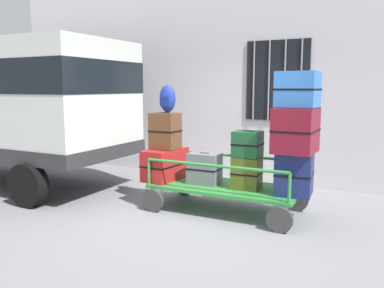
{
  "coord_description": "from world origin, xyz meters",
  "views": [
    {
      "loc": [
        2.44,
        -5.02,
        1.88
      ],
      "look_at": [
        -0.3,
        0.38,
        1.0
      ],
      "focal_mm": 36.87,
      "sensor_mm": 36.0,
      "label": 1
    }
  ],
  "objects_px": {
    "luggage_cart": "(225,190)",
    "suitcase_center_middle": "(248,144)",
    "suitcase_left_middle": "(165,131)",
    "suitcase_center_bottom": "(247,173)",
    "suitcase_midright_top": "(298,89)",
    "suitcase_midright_middle": "(296,130)",
    "suitcase_midleft_bottom": "(204,168)",
    "van": "(13,99)",
    "suitcase_left_bottom": "(165,164)",
    "backpack": "(167,99)",
    "suitcase_midright_bottom": "(294,174)"
  },
  "relations": [
    {
      "from": "suitcase_midright_top",
      "to": "suitcase_left_middle",
      "type": "bearing_deg",
      "value": -178.87
    },
    {
      "from": "suitcase_midright_top",
      "to": "luggage_cart",
      "type": "bearing_deg",
      "value": -179.07
    },
    {
      "from": "van",
      "to": "suitcase_midright_bottom",
      "type": "relative_size",
      "value": 7.81
    },
    {
      "from": "suitcase_midright_top",
      "to": "suitcase_midleft_bottom",
      "type": "bearing_deg",
      "value": -178.94
    },
    {
      "from": "van",
      "to": "suitcase_midright_top",
      "type": "distance_m",
      "value": 5.36
    },
    {
      "from": "van",
      "to": "luggage_cart",
      "type": "height_order",
      "value": "van"
    },
    {
      "from": "suitcase_midright_middle",
      "to": "suitcase_midright_top",
      "type": "height_order",
      "value": "suitcase_midright_top"
    },
    {
      "from": "luggage_cart",
      "to": "backpack",
      "type": "distance_m",
      "value": 1.69
    },
    {
      "from": "luggage_cart",
      "to": "suitcase_midright_top",
      "type": "distance_m",
      "value": 1.83
    },
    {
      "from": "suitcase_midleft_bottom",
      "to": "suitcase_center_bottom",
      "type": "height_order",
      "value": "suitcase_midleft_bottom"
    },
    {
      "from": "suitcase_center_bottom",
      "to": "suitcase_midright_bottom",
      "type": "height_order",
      "value": "suitcase_midright_bottom"
    },
    {
      "from": "van",
      "to": "backpack",
      "type": "relative_size",
      "value": 10.51
    },
    {
      "from": "suitcase_midright_bottom",
      "to": "suitcase_center_bottom",
      "type": "bearing_deg",
      "value": -180.0
    },
    {
      "from": "suitcase_left_bottom",
      "to": "suitcase_midright_bottom",
      "type": "distance_m",
      "value": 2.06
    },
    {
      "from": "suitcase_midright_bottom",
      "to": "suitcase_midright_middle",
      "type": "relative_size",
      "value": 0.91
    },
    {
      "from": "suitcase_left_bottom",
      "to": "suitcase_midright_bottom",
      "type": "xyz_separation_m",
      "value": [
        2.06,
        0.02,
        0.05
      ]
    },
    {
      "from": "suitcase_left_bottom",
      "to": "suitcase_midleft_bottom",
      "type": "bearing_deg",
      "value": 2.41
    },
    {
      "from": "suitcase_midright_bottom",
      "to": "van",
      "type": "bearing_deg",
      "value": -178.24
    },
    {
      "from": "luggage_cart",
      "to": "suitcase_center_bottom",
      "type": "distance_m",
      "value": 0.46
    },
    {
      "from": "suitcase_left_middle",
      "to": "suitcase_center_middle",
      "type": "height_order",
      "value": "suitcase_left_middle"
    },
    {
      "from": "van",
      "to": "suitcase_left_middle",
      "type": "height_order",
      "value": "van"
    },
    {
      "from": "suitcase_left_bottom",
      "to": "suitcase_left_middle",
      "type": "relative_size",
      "value": 1.4
    },
    {
      "from": "suitcase_left_bottom",
      "to": "suitcase_left_middle",
      "type": "height_order",
      "value": "suitcase_left_middle"
    },
    {
      "from": "suitcase_center_middle",
      "to": "luggage_cart",
      "type": "bearing_deg",
      "value": 179.18
    },
    {
      "from": "suitcase_left_middle",
      "to": "suitcase_midleft_bottom",
      "type": "distance_m",
      "value": 0.88
    },
    {
      "from": "suitcase_center_bottom",
      "to": "suitcase_midright_top",
      "type": "relative_size",
      "value": 0.85
    },
    {
      "from": "suitcase_midright_bottom",
      "to": "suitcase_midright_middle",
      "type": "xyz_separation_m",
      "value": [
        0.0,
        -0.01,
        0.6
      ]
    },
    {
      "from": "suitcase_left_middle",
      "to": "suitcase_midright_middle",
      "type": "height_order",
      "value": "suitcase_midright_middle"
    },
    {
      "from": "suitcase_midright_top",
      "to": "suitcase_midright_middle",
      "type": "bearing_deg",
      "value": -90.0
    },
    {
      "from": "suitcase_left_middle",
      "to": "suitcase_center_middle",
      "type": "bearing_deg",
      "value": 0.79
    },
    {
      "from": "suitcase_left_bottom",
      "to": "suitcase_midleft_bottom",
      "type": "distance_m",
      "value": 0.69
    },
    {
      "from": "van",
      "to": "luggage_cart",
      "type": "relative_size",
      "value": 2.02
    },
    {
      "from": "luggage_cart",
      "to": "suitcase_left_bottom",
      "type": "relative_size",
      "value": 2.82
    },
    {
      "from": "suitcase_left_bottom",
      "to": "suitcase_center_middle",
      "type": "height_order",
      "value": "suitcase_center_middle"
    },
    {
      "from": "luggage_cart",
      "to": "suitcase_center_bottom",
      "type": "bearing_deg",
      "value": -2.3
    },
    {
      "from": "suitcase_midright_middle",
      "to": "suitcase_midright_top",
      "type": "distance_m",
      "value": 0.55
    },
    {
      "from": "suitcase_midright_middle",
      "to": "suitcase_midright_top",
      "type": "relative_size",
      "value": 1.17
    },
    {
      "from": "suitcase_left_middle",
      "to": "van",
      "type": "bearing_deg",
      "value": -177.31
    },
    {
      "from": "backpack",
      "to": "suitcase_midleft_bottom",
      "type": "bearing_deg",
      "value": -0.35
    },
    {
      "from": "luggage_cart",
      "to": "suitcase_center_bottom",
      "type": "xyz_separation_m",
      "value": [
        0.34,
        -0.01,
        0.3
      ]
    },
    {
      "from": "luggage_cart",
      "to": "suitcase_left_bottom",
      "type": "height_order",
      "value": "suitcase_left_bottom"
    },
    {
      "from": "suitcase_left_middle",
      "to": "suitcase_center_middle",
      "type": "relative_size",
      "value": 1.47
    },
    {
      "from": "suitcase_midleft_bottom",
      "to": "suitcase_midright_middle",
      "type": "xyz_separation_m",
      "value": [
        1.37,
        -0.02,
        0.66
      ]
    },
    {
      "from": "suitcase_midright_middle",
      "to": "backpack",
      "type": "height_order",
      "value": "backpack"
    },
    {
      "from": "suitcase_midright_middle",
      "to": "backpack",
      "type": "xyz_separation_m",
      "value": [
        -2.02,
        0.02,
        0.4
      ]
    },
    {
      "from": "van",
      "to": "suitcase_midleft_bottom",
      "type": "bearing_deg",
      "value": 2.44
    },
    {
      "from": "suitcase_midleft_bottom",
      "to": "suitcase_midright_bottom",
      "type": "relative_size",
      "value": 0.83
    },
    {
      "from": "luggage_cart",
      "to": "suitcase_center_middle",
      "type": "distance_m",
      "value": 0.8
    },
    {
      "from": "suitcase_center_middle",
      "to": "suitcase_left_bottom",
      "type": "bearing_deg",
      "value": -178.64
    },
    {
      "from": "luggage_cart",
      "to": "suitcase_midleft_bottom",
      "type": "relative_size",
      "value": 4.67
    }
  ]
}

